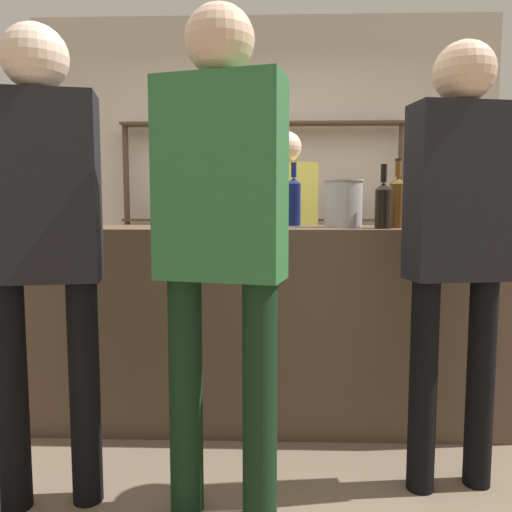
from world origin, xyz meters
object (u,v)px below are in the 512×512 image
object	(u,v)px
counter_bottle_4	(383,204)
ice_bucket	(343,204)
counter_bottle_0	(294,200)
server_behind_counter	(286,227)
counter_bottle_3	(462,202)
customer_right	(458,226)
wine_glass	(227,201)
counter_bottle_1	(460,199)
customer_center	(221,223)
counter_bottle_2	(397,201)
customer_left	(42,225)

from	to	relation	value
counter_bottle_4	ice_bucket	xyz separation A→B (m)	(-0.17, 0.16, 0.00)
counter_bottle_0	server_behind_counter	xyz separation A→B (m)	(-0.02, 0.78, -0.18)
counter_bottle_3	server_behind_counter	distance (m)	1.34
server_behind_counter	customer_right	bearing A→B (deg)	1.72
counter_bottle_4	wine_glass	xyz separation A→B (m)	(-0.80, 0.33, 0.02)
counter_bottle_1	counter_bottle_3	xyz separation A→B (m)	(-0.07, -0.21, -0.02)
counter_bottle_3	customer_center	distance (m)	1.46
counter_bottle_0	counter_bottle_3	xyz separation A→B (m)	(0.86, -0.22, -0.01)
customer_right	counter_bottle_3	bearing A→B (deg)	-31.45
counter_bottle_4	counter_bottle_2	bearing A→B (deg)	44.73
customer_center	server_behind_counter	xyz separation A→B (m)	(0.28, 1.87, -0.09)
counter_bottle_0	customer_right	xyz separation A→B (m)	(0.60, -0.88, -0.11)
counter_bottle_1	counter_bottle_3	bearing A→B (deg)	-108.15
counter_bottle_0	customer_left	bearing A→B (deg)	-132.63
counter_bottle_0	customer_left	distance (m)	1.42
counter_bottle_1	wine_glass	world-z (taller)	counter_bottle_1
counter_bottle_0	counter_bottle_4	xyz separation A→B (m)	(0.42, -0.36, -0.02)
counter_bottle_3	ice_bucket	xyz separation A→B (m)	(-0.61, 0.02, -0.01)
ice_bucket	server_behind_counter	world-z (taller)	server_behind_counter
customer_left	counter_bottle_2	bearing A→B (deg)	-74.30
counter_bottle_4	server_behind_counter	xyz separation A→B (m)	(-0.44, 1.15, -0.16)
counter_bottle_0	ice_bucket	xyz separation A→B (m)	(0.25, -0.20, -0.02)
counter_bottle_0	ice_bucket	bearing A→B (deg)	-38.60
counter_bottle_2	customer_center	world-z (taller)	customer_center
ice_bucket	customer_center	world-z (taller)	customer_center
counter_bottle_1	server_behind_counter	world-z (taller)	server_behind_counter
counter_bottle_3	ice_bucket	bearing A→B (deg)	178.48
counter_bottle_2	wine_glass	xyz separation A→B (m)	(-0.89, 0.24, -0.00)
counter_bottle_3	counter_bottle_4	world-z (taller)	counter_bottle_3
counter_bottle_1	counter_bottle_2	distance (m)	0.50
counter_bottle_0	counter_bottle_4	bearing A→B (deg)	-40.62
counter_bottle_0	wine_glass	xyz separation A→B (m)	(-0.38, -0.03, -0.01)
counter_bottle_4	customer_center	bearing A→B (deg)	-134.86
counter_bottle_0	counter_bottle_3	bearing A→B (deg)	-14.13
counter_bottle_1	counter_bottle_4	bearing A→B (deg)	-144.63
wine_glass	ice_bucket	distance (m)	0.65
counter_bottle_2	customer_right	xyz separation A→B (m)	(0.09, -0.60, -0.10)
counter_bottle_0	customer_left	size ratio (longest dim) A/B	0.20
counter_bottle_3	wine_glass	world-z (taller)	counter_bottle_3
counter_bottle_4	customer_center	distance (m)	1.03
counter_bottle_2	counter_bottle_3	bearing A→B (deg)	9.23
counter_bottle_2	wine_glass	bearing A→B (deg)	164.81
ice_bucket	customer_left	size ratio (longest dim) A/B	0.14
counter_bottle_4	customer_center	xyz separation A→B (m)	(-0.72, -0.73, -0.07)
counter_bottle_0	wine_glass	bearing A→B (deg)	-175.20
customer_center	counter_bottle_4	bearing A→B (deg)	-31.11
counter_bottle_4	customer_left	size ratio (longest dim) A/B	0.18
counter_bottle_3	counter_bottle_0	bearing A→B (deg)	165.87
counter_bottle_1	ice_bucket	bearing A→B (deg)	-163.73
counter_bottle_0	counter_bottle_3	size ratio (longest dim) A/B	1.05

